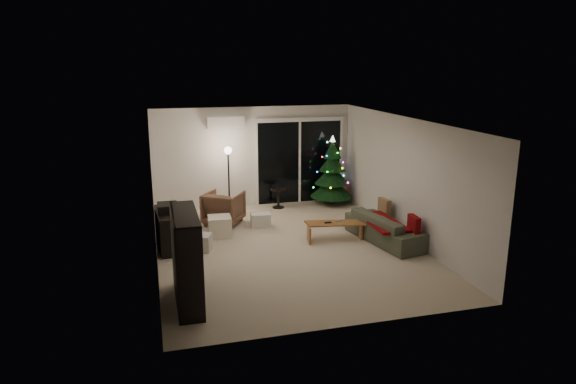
% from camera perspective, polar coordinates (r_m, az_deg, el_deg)
% --- Properties ---
extents(room, '(6.50, 7.51, 2.60)m').
position_cam_1_polar(room, '(11.43, 0.16, 1.37)').
color(room, beige).
rests_on(room, ground).
extents(bookshelf, '(0.47, 1.44, 1.42)m').
position_cam_1_polar(bookshelf, '(7.88, -12.47, -7.37)').
color(bookshelf, black).
rests_on(bookshelf, floor).
extents(media_cabinet, '(0.55, 1.23, 0.74)m').
position_cam_1_polar(media_cabinet, '(10.35, -13.12, -4.11)').
color(media_cabinet, black).
rests_on(media_cabinet, floor).
extents(stereo, '(0.38, 0.45, 0.16)m').
position_cam_1_polar(stereo, '(10.21, -13.26, -1.70)').
color(stereo, black).
rests_on(stereo, media_cabinet).
extents(armchair, '(1.10, 1.11, 0.74)m').
position_cam_1_polar(armchair, '(11.67, -7.18, -1.75)').
color(armchair, brown).
rests_on(armchair, floor).
extents(ottoman, '(0.50, 0.50, 0.43)m').
position_cam_1_polar(ottoman, '(10.89, -7.60, -3.81)').
color(ottoman, beige).
rests_on(ottoman, floor).
extents(cardboard_box_a, '(0.54, 0.48, 0.32)m').
position_cam_1_polar(cardboard_box_a, '(10.15, -9.84, -5.56)').
color(cardboard_box_a, silver).
rests_on(cardboard_box_a, floor).
extents(cardboard_box_b, '(0.45, 0.35, 0.30)m').
position_cam_1_polar(cardboard_box_b, '(11.44, -3.05, -3.13)').
color(cardboard_box_b, silver).
rests_on(cardboard_box_b, floor).
extents(side_table, '(0.51, 0.51, 0.50)m').
position_cam_1_polar(side_table, '(12.87, -1.09, -0.68)').
color(side_table, black).
rests_on(side_table, floor).
extents(floor_lamp, '(0.25, 0.25, 1.57)m').
position_cam_1_polar(floor_lamp, '(12.32, -6.59, 1.12)').
color(floor_lamp, black).
rests_on(floor_lamp, floor).
extents(sofa, '(1.12, 2.07, 0.57)m').
position_cam_1_polar(sofa, '(10.66, 10.88, -3.92)').
color(sofa, '#505744').
rests_on(sofa, floor).
extents(sofa_throw, '(0.61, 1.41, 0.05)m').
position_cam_1_polar(sofa_throw, '(10.58, 10.42, -3.31)').
color(sofa_throw, maroon).
rests_on(sofa_throw, sofa).
extents(cushion_a, '(0.15, 0.39, 0.38)m').
position_cam_1_polar(cushion_a, '(11.26, 10.65, -1.69)').
color(cushion_a, '#6E6444').
rests_on(cushion_a, sofa).
extents(cushion_b, '(0.14, 0.38, 0.38)m').
position_cam_1_polar(cushion_b, '(10.16, 13.81, -3.62)').
color(cushion_b, maroon).
rests_on(cushion_b, sofa).
extents(coffee_table, '(1.22, 0.62, 0.37)m').
position_cam_1_polar(coffee_table, '(10.64, 5.21, -4.33)').
color(coffee_table, '#A66233').
rests_on(coffee_table, floor).
extents(remote_a, '(0.15, 0.04, 0.02)m').
position_cam_1_polar(remote_a, '(10.53, 4.47, -3.40)').
color(remote_a, black).
rests_on(remote_a, coffee_table).
extents(remote_b, '(0.14, 0.08, 0.02)m').
position_cam_1_polar(remote_b, '(10.66, 5.65, -3.21)').
color(remote_b, slate).
rests_on(remote_b, coffee_table).
extents(christmas_tree, '(1.38, 1.38, 1.77)m').
position_cam_1_polar(christmas_tree, '(13.12, 4.93, 2.42)').
color(christmas_tree, black).
rests_on(christmas_tree, floor).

